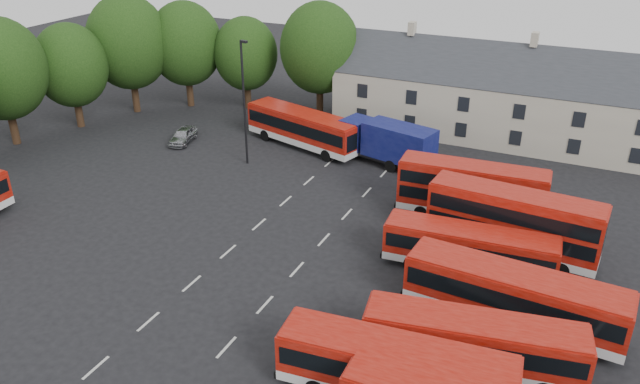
% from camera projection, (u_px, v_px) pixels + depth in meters
% --- Properties ---
extents(ground, '(140.00, 140.00, 0.00)m').
position_uv_depth(ground, '(211.00, 267.00, 38.75)').
color(ground, black).
rests_on(ground, ground).
extents(lane_markings, '(5.15, 33.80, 0.01)m').
position_uv_depth(lane_markings, '(262.00, 260.00, 39.43)').
color(lane_markings, beige).
rests_on(lane_markings, ground).
extents(treeline, '(29.92, 32.59, 12.01)m').
position_uv_depth(treeline, '(137.00, 57.00, 59.45)').
color(treeline, black).
rests_on(treeline, ground).
extents(terrace_houses, '(35.70, 7.13, 10.06)m').
position_uv_depth(terrace_houses, '(525.00, 102.00, 56.18)').
color(terrace_houses, beige).
rests_on(terrace_houses, ground).
extents(bus_row_b, '(10.91, 3.46, 3.03)m').
position_uv_depth(bus_row_b, '(395.00, 366.00, 28.05)').
color(bus_row_b, silver).
rests_on(bus_row_b, ground).
extents(bus_row_c, '(10.71, 4.13, 2.96)m').
position_uv_depth(bus_row_c, '(473.00, 340.00, 29.77)').
color(bus_row_c, silver).
rests_on(bus_row_c, ground).
extents(bus_row_d, '(11.61, 3.45, 3.24)m').
position_uv_depth(bus_row_d, '(514.00, 293.00, 32.89)').
color(bus_row_d, silver).
rests_on(bus_row_d, ground).
extents(bus_row_e, '(10.39, 3.14, 2.89)m').
position_uv_depth(bus_row_e, '(470.00, 247.00, 37.59)').
color(bus_row_e, silver).
rests_on(bus_row_e, ground).
extents(bus_dd_south, '(10.77, 3.21, 4.35)m').
position_uv_depth(bus_dd_south, '(514.00, 220.00, 39.08)').
color(bus_dd_south, silver).
rests_on(bus_dd_south, ground).
extents(bus_dd_north, '(10.24, 2.99, 4.14)m').
position_uv_depth(bus_dd_north, '(472.00, 189.00, 43.40)').
color(bus_dd_north, silver).
rests_on(bus_dd_north, ground).
extents(bus_north, '(11.93, 5.76, 3.29)m').
position_uv_depth(bus_north, '(304.00, 126.00, 55.86)').
color(bus_north, silver).
rests_on(bus_north, ground).
extents(box_truck, '(8.73, 4.55, 3.65)m').
position_uv_depth(box_truck, '(388.00, 142.00, 52.27)').
color(box_truck, black).
rests_on(box_truck, ground).
extents(silver_car, '(2.47, 4.25, 1.36)m').
position_uv_depth(silver_car, '(183.00, 136.00, 57.39)').
color(silver_car, '#A0A2A7').
rests_on(silver_car, ground).
extents(lamppost, '(0.73, 0.37, 10.52)m').
position_uv_depth(lamppost, '(244.00, 100.00, 50.89)').
color(lamppost, black).
rests_on(lamppost, ground).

